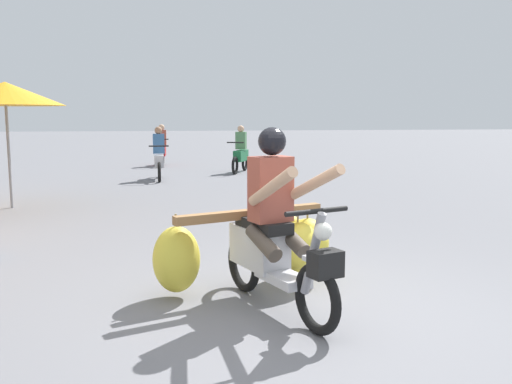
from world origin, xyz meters
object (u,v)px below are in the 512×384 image
object	(u,v)px
motorbike_main_loaded	(267,243)
motorbike_distant_ahead_right	(162,149)
motorbike_distant_far_ahead	(159,158)
motorbike_distant_ahead_left	(241,153)
market_umbrella_near_shop	(5,94)

from	to	relation	value
motorbike_main_loaded	motorbike_distant_ahead_right	bearing A→B (deg)	93.53
motorbike_distant_ahead_right	motorbike_distant_far_ahead	size ratio (longest dim) A/B	1.00
motorbike_distant_ahead_left	market_umbrella_near_shop	bearing A→B (deg)	-132.14
motorbike_distant_far_ahead	motorbike_distant_ahead_left	bearing A→B (deg)	31.90
motorbike_distant_ahead_right	motorbike_distant_far_ahead	xyz separation A→B (m)	(-0.11, -4.22, 0.00)
motorbike_distant_ahead_left	motorbike_distant_far_ahead	xyz separation A→B (m)	(-2.41, -1.50, 0.00)
motorbike_distant_far_ahead	motorbike_main_loaded	bearing A→B (deg)	-84.34
motorbike_distant_ahead_right	motorbike_distant_far_ahead	bearing A→B (deg)	-91.43
motorbike_main_loaded	market_umbrella_near_shop	xyz separation A→B (m)	(-3.66, 5.67, 1.57)
motorbike_distant_ahead_right	market_umbrella_near_shop	xyz separation A→B (m)	(-2.79, -8.36, 1.50)
motorbike_distant_ahead_left	motorbike_main_loaded	bearing A→B (deg)	-97.25
motorbike_main_loaded	motorbike_distant_ahead_right	distance (m)	14.06
motorbike_main_loaded	motorbike_distant_ahead_left	distance (m)	11.40
motorbike_distant_ahead_right	motorbike_main_loaded	bearing A→B (deg)	-86.47
motorbike_main_loaded	motorbike_distant_ahead_right	size ratio (longest dim) A/B	1.19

